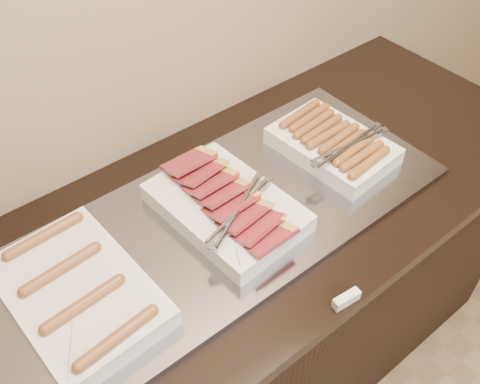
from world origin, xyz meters
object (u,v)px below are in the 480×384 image
Objects in this scene: dish_center at (227,206)px; counter at (226,317)px; warming_tray at (219,221)px; dish_left at (78,292)px; dish_right at (334,144)px.

counter is at bearing 153.99° from dish_center.
warming_tray is 3.04× the size of dish_center.
dish_right is at bearing -3.04° from dish_left.
counter is at bearing 175.40° from dish_right.
dish_right reaches higher than counter.
warming_tray is (-0.01, 0.00, 0.46)m from counter.
dish_left is 1.02× the size of dish_center.
counter is at bearing 0.00° from warming_tray.
dish_left is 0.40m from dish_center.
dish_center is at bearing 175.94° from dish_right.
dish_center is (0.40, -0.00, 0.01)m from dish_left.
warming_tray is 0.40m from dish_right.
dish_right is (0.40, -0.00, 0.04)m from warming_tray.
dish_right is at bearing -0.67° from counter.
warming_tray is at bearing 167.27° from dish_center.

